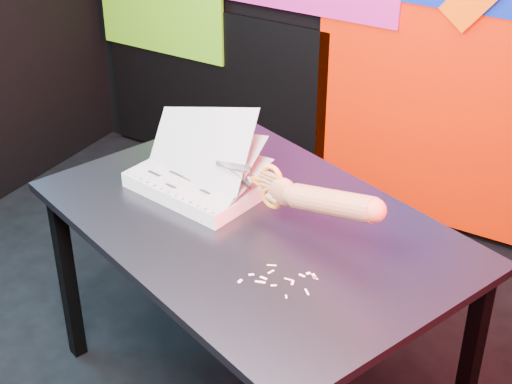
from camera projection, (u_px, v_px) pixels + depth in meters
The scene contains 7 objects.
room at pixel (139, 30), 2.17m from camera, with size 3.01×3.01×2.71m.
backdrop at pixel (364, 22), 3.43m from camera, with size 2.88×0.05×2.08m.
work_table at pixel (254, 241), 2.48m from camera, with size 1.55×1.28×0.75m.
printout_stack at pixel (200, 180), 2.59m from camera, with size 0.47×0.37×0.31m.
scissors at pixel (267, 185), 2.37m from camera, with size 0.27×0.06×0.15m.
hand_forearm at pixel (324, 201), 2.24m from camera, with size 0.42×0.12×0.15m.
paper_clippings at pixel (283, 279), 2.18m from camera, with size 0.20×0.15×0.00m.
Camera 1 is at (1.35, -1.63, 2.08)m, focal length 55.00 mm.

